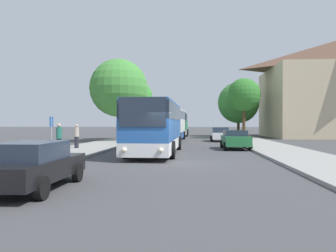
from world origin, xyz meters
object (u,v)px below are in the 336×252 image
Objects in this scene: bus_middle at (171,124)px; bus_stop_sign at (51,130)px; parked_car_right_far at (220,134)px; tree_right_mid at (238,103)px; tree_left_near at (119,88)px; bus_rear at (179,124)px; pedestrian_waiting_far at (77,136)px; parked_car_right_near at (235,139)px; bus_front at (156,127)px; parked_car_left_curb at (33,165)px; pedestrian_waiting_near at (59,138)px; tree_right_near at (244,95)px; tree_left_far at (132,99)px.

bus_middle reaches higher than bus_stop_sign.
parked_car_right_far is 14.09m from tree_right_mid.
parked_car_right_far is 11.88m from tree_left_near.
bus_middle is at bearing -90.85° from bus_rear.
parked_car_right_near is at bearing -11.84° from pedestrian_waiting_far.
tree_left_near reaches higher than parked_car_right_near.
tree_left_near is 1.09× the size of tree_right_mid.
parked_car_right_near is 24.17m from tree_right_mid.
parked_car_right_far is 0.52× the size of tree_right_mid.
bus_front is at bearing 19.50° from bus_stop_sign.
bus_rear is 2.67× the size of parked_car_left_curb.
pedestrian_waiting_far is at bearing -102.48° from bus_rear.
tree_left_near is at bearing 120.30° from pedestrian_waiting_near.
tree_right_mid reaches higher than tree_right_near.
bus_rear is at bearing 72.82° from tree_left_near.
pedestrian_waiting_near reaches higher than pedestrian_waiting_far.
bus_middle is 1.65× the size of tree_left_far.
bus_front is 11.98m from parked_car_left_curb.
parked_car_left_curb is 14.48m from pedestrian_waiting_far.
tree_right_mid is (11.37, 39.22, 4.21)m from parked_car_left_curb.
tree_right_near is at bearing 31.33° from pedestrian_waiting_far.
parked_car_left_curb is 27.38m from parked_car_right_far.
tree_right_mid is (15.06, 29.66, 3.40)m from bus_stop_sign.
bus_stop_sign is at bearing -106.34° from bus_middle.
tree_left_far reaches higher than pedestrian_waiting_near.
tree_right_mid reaches higher than tree_left_far.
bus_stop_sign is at bearing -59.37° from pedestrian_waiting_near.
parked_car_left_curb is (-2.35, -11.70, -1.00)m from bus_front.
tree_right_mid is at bearing -105.25° from parked_car_right_far.
bus_front is 14.06m from tree_left_near.
bus_front reaches higher than parked_car_left_curb.
bus_rear is 2.89× the size of parked_car_right_near.
parked_car_left_curb is 41.05m from tree_right_mid.
bus_middle is at bearing -148.86° from tree_right_near.
parked_car_left_curb is at bearing -100.49° from bus_front.
bus_stop_sign is at bearing -93.63° from tree_left_far.
parked_car_right_far is (5.14, -15.66, -1.03)m from bus_rear.
bus_front reaches higher than parked_car_right_far.
bus_stop_sign is at bearing -116.92° from tree_right_mid.
bus_middle is 2.90× the size of parked_car_right_far.
tree_right_near is (14.92, 18.70, 4.50)m from pedestrian_waiting_far.
tree_left_near is at bearing 65.42° from pedestrian_waiting_far.
parked_car_right_near is at bearing 36.31° from bus_front.
bus_stop_sign is (-6.23, -32.37, -0.26)m from bus_rear.
tree_left_near is at bearing -133.52° from tree_right_mid.
bus_middle reaches higher than pedestrian_waiting_far.
parked_car_left_curb is at bearing -83.01° from tree_left_near.
bus_rear is at bearing 132.95° from tree_right_near.
parked_car_right_far is at bearing -105.89° from tree_right_mid.
bus_front is 15.59m from bus_middle.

